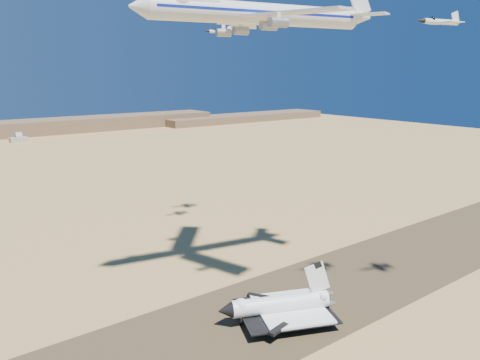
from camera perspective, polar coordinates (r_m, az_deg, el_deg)
ground at (r=156.72m, az=0.08°, el=-17.24°), size 1200.00×1200.00×0.00m
runway at (r=156.70m, az=0.08°, el=-17.23°), size 600.00×50.00×0.06m
ridgeline at (r=655.61m, az=-24.25°, el=5.61°), size 960.00×90.00×18.00m
shuttle at (r=157.07m, az=4.81°, el=-15.06°), size 39.57×33.38×19.26m
carrier_747 at (r=160.33m, az=1.57°, el=19.65°), size 88.86×67.26×22.07m
crew_a at (r=157.60m, az=8.94°, el=-16.81°), size 0.49×0.71×1.88m
crew_b at (r=159.35m, az=9.75°, el=-16.53°), size 0.54×0.85×1.66m
crew_c at (r=158.89m, az=8.78°, el=-16.55°), size 1.19×1.04×1.82m
chase_jet_a at (r=154.22m, az=23.18°, el=17.33°), size 16.27×9.31×4.11m
chase_jet_c at (r=217.29m, az=-2.50°, el=17.61°), size 14.47×7.82×3.60m
chase_jet_d at (r=231.53m, az=-1.33°, el=18.59°), size 16.27×9.48×4.14m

